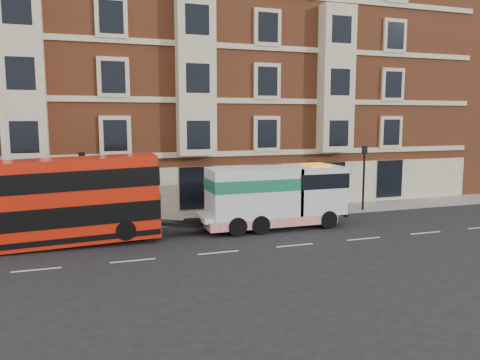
# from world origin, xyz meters

# --- Properties ---
(ground) EXTENTS (120.00, 120.00, 0.00)m
(ground) POSITION_xyz_m (0.00, 0.00, 0.00)
(ground) COLOR black
(ground) RESTS_ON ground
(sidewalk) EXTENTS (90.00, 3.00, 0.15)m
(sidewalk) POSITION_xyz_m (0.00, 7.50, 0.07)
(sidewalk) COLOR slate
(sidewalk) RESTS_ON ground
(victorian_terrace) EXTENTS (45.00, 12.00, 20.40)m
(victorian_terrace) POSITION_xyz_m (0.50, 15.00, 10.07)
(victorian_terrace) COLOR brown
(victorian_terrace) RESTS_ON ground
(lamp_post_west) EXTENTS (0.35, 0.15, 4.35)m
(lamp_post_west) POSITION_xyz_m (-6.00, 6.20, 2.68)
(lamp_post_west) COLOR black
(lamp_post_west) RESTS_ON sidewalk
(lamp_post_east) EXTENTS (0.35, 0.15, 4.35)m
(lamp_post_east) POSITION_xyz_m (12.00, 6.20, 2.68)
(lamp_post_east) COLOR black
(lamp_post_east) RESTS_ON sidewalk
(double_decker_bus) EXTENTS (10.75, 2.47, 4.35)m
(double_decker_bus) POSITION_xyz_m (-7.69, 3.77, 2.31)
(double_decker_bus) COLOR red
(double_decker_bus) RESTS_ON ground
(tow_truck) EXTENTS (8.61, 2.54, 3.59)m
(tow_truck) POSITION_xyz_m (4.37, 3.77, 1.90)
(tow_truck) COLOR silver
(tow_truck) RESTS_ON ground
(pedestrian) EXTENTS (0.80, 0.73, 1.83)m
(pedestrian) POSITION_xyz_m (-6.98, 6.15, 1.07)
(pedestrian) COLOR #182031
(pedestrian) RESTS_ON sidewalk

